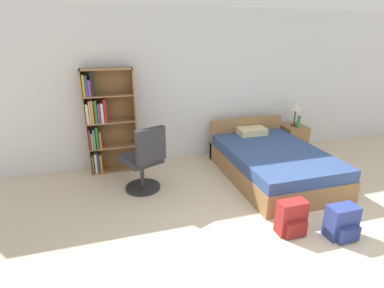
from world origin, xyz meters
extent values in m
plane|color=beige|center=(0.00, 0.00, 0.00)|extent=(14.00, 14.00, 0.00)
cube|color=silver|center=(0.00, 3.23, 1.30)|extent=(9.00, 0.06, 2.60)
cube|color=olive|center=(-2.15, 3.01, 0.85)|extent=(0.02, 0.27, 1.70)
cube|color=olive|center=(-1.38, 3.01, 0.85)|extent=(0.02, 0.27, 1.70)
cube|color=brown|center=(-1.77, 3.14, 0.85)|extent=(0.79, 0.01, 1.70)
cube|color=olive|center=(-1.77, 3.01, 0.01)|extent=(0.75, 0.25, 0.02)
cube|color=#665B51|center=(-2.12, 2.97, 0.18)|extent=(0.03, 0.17, 0.31)
cube|color=beige|center=(-2.07, 2.98, 0.19)|extent=(0.04, 0.20, 0.33)
cube|color=navy|center=(-2.03, 2.97, 0.19)|extent=(0.03, 0.17, 0.34)
cube|color=orange|center=(-1.99, 2.97, 0.17)|extent=(0.04, 0.17, 0.30)
cube|color=olive|center=(-1.77, 3.01, 0.43)|extent=(0.75, 0.25, 0.02)
cube|color=#7A387F|center=(-2.12, 2.97, 0.61)|extent=(0.02, 0.18, 0.33)
cube|color=gold|center=(-2.09, 2.98, 0.58)|extent=(0.03, 0.19, 0.27)
cube|color=teal|center=(-2.05, 2.97, 0.61)|extent=(0.03, 0.18, 0.32)
cube|color=#2D6638|center=(-2.01, 2.97, 0.62)|extent=(0.03, 0.17, 0.36)
cube|color=orange|center=(-1.96, 2.96, 0.58)|extent=(0.03, 0.16, 0.27)
cube|color=olive|center=(-1.77, 3.01, 0.86)|extent=(0.75, 0.25, 0.02)
cube|color=beige|center=(-2.11, 2.97, 1.02)|extent=(0.04, 0.17, 0.31)
cube|color=beige|center=(-2.07, 2.98, 1.04)|extent=(0.02, 0.20, 0.35)
cube|color=orange|center=(-2.04, 2.98, 1.05)|extent=(0.04, 0.20, 0.36)
cube|color=#2D6638|center=(-1.99, 2.97, 1.05)|extent=(0.04, 0.17, 0.36)
cube|color=#7A387F|center=(-1.94, 2.97, 1.02)|extent=(0.03, 0.17, 0.30)
cube|color=beige|center=(-1.89, 2.99, 1.02)|extent=(0.04, 0.21, 0.31)
cube|color=maroon|center=(-1.84, 2.99, 1.05)|extent=(0.04, 0.21, 0.37)
cube|color=olive|center=(-1.77, 3.01, 1.28)|extent=(0.75, 0.25, 0.02)
cube|color=gold|center=(-2.12, 2.97, 1.46)|extent=(0.03, 0.17, 0.33)
cube|color=navy|center=(-2.08, 2.97, 1.45)|extent=(0.03, 0.17, 0.31)
cube|color=#7A387F|center=(-2.04, 2.97, 1.42)|extent=(0.04, 0.17, 0.25)
cube|color=black|center=(-1.99, 2.98, 1.48)|extent=(0.03, 0.20, 0.37)
cube|color=olive|center=(-1.77, 3.01, 1.69)|extent=(0.79, 0.27, 0.02)
cube|color=olive|center=(0.64, 1.98, 0.16)|extent=(1.40, 2.07, 0.31)
cube|color=#334C84|center=(0.64, 1.98, 0.40)|extent=(1.37, 2.03, 0.17)
cube|color=olive|center=(0.64, 2.98, 0.37)|extent=(1.40, 0.08, 0.74)
cube|color=beige|center=(0.64, 2.77, 0.55)|extent=(0.50, 0.30, 0.12)
cylinder|color=#232326|center=(-1.41, 2.21, 0.02)|extent=(0.51, 0.51, 0.04)
cylinder|color=#333338|center=(-1.41, 2.21, 0.24)|extent=(0.06, 0.06, 0.39)
cube|color=#2D2D33|center=(-1.41, 2.21, 0.48)|extent=(0.63, 0.63, 0.10)
cube|color=#2D2D33|center=(-1.30, 1.95, 0.77)|extent=(0.44, 0.25, 0.48)
cube|color=olive|center=(1.63, 2.91, 0.26)|extent=(0.43, 0.44, 0.52)
sphere|color=tan|center=(1.63, 2.67, 0.36)|extent=(0.02, 0.02, 0.02)
cylinder|color=#333333|center=(1.62, 2.92, 0.53)|extent=(0.13, 0.13, 0.02)
cylinder|color=#333333|center=(1.62, 2.92, 0.69)|extent=(0.02, 0.02, 0.29)
cone|color=beige|center=(1.62, 2.92, 0.91)|extent=(0.25, 0.25, 0.16)
cylinder|color=#3F8C4C|center=(1.63, 2.80, 0.62)|extent=(0.07, 0.07, 0.20)
cylinder|color=#2D2D33|center=(1.63, 2.80, 0.73)|extent=(0.04, 0.04, 0.02)
cube|color=navy|center=(0.60, 0.44, 0.19)|extent=(0.34, 0.19, 0.39)
cube|color=navy|center=(0.60, 0.31, 0.11)|extent=(0.26, 0.07, 0.17)
cube|color=maroon|center=(0.09, 0.66, 0.20)|extent=(0.33, 0.17, 0.41)
cube|color=maroon|center=(0.09, 0.55, 0.11)|extent=(0.25, 0.06, 0.18)
camera|label=1|loc=(-1.85, -1.83, 2.18)|focal=28.00mm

